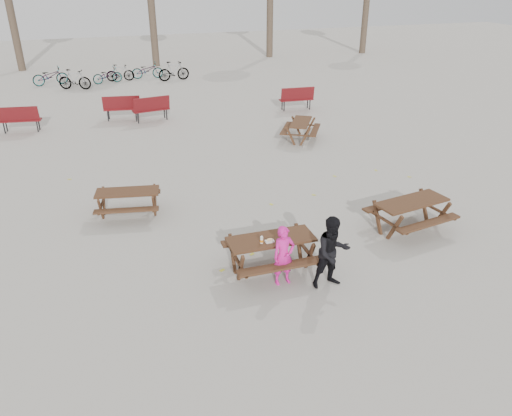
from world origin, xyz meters
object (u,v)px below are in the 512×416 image
object	(u,v)px
picnic_table_north	(129,203)
picnic_table_far	(301,131)
main_picnic_table	(271,246)
child	(284,256)
picnic_table_east	(410,215)
soda_bottle	(262,240)
adult	(332,252)
food_tray	(270,241)

from	to	relation	value
picnic_table_north	picnic_table_far	xyz separation A→B (m)	(6.59, 4.35, 0.00)
main_picnic_table	child	size ratio (longest dim) A/B	1.41
picnic_table_far	child	bearing A→B (deg)	-174.00
picnic_table_east	picnic_table_far	size ratio (longest dim) A/B	1.13
picnic_table_east	picnic_table_north	xyz separation A→B (m)	(-6.41, 2.92, -0.05)
picnic_table_far	picnic_table_north	bearing A→B (deg)	154.24
main_picnic_table	soda_bottle	xyz separation A→B (m)	(-0.25, -0.14, 0.26)
adult	picnic_table_north	distance (m)	5.73
picnic_table_north	soda_bottle	bearing A→B (deg)	-47.23
main_picnic_table	picnic_table_far	bearing A→B (deg)	63.27
adult	picnic_table_east	size ratio (longest dim) A/B	0.85
main_picnic_table	picnic_table_north	bearing A→B (deg)	126.10
food_tray	soda_bottle	size ratio (longest dim) A/B	1.06
picnic_table_east	picnic_table_far	world-z (taller)	picnic_table_east
adult	picnic_table_far	world-z (taller)	adult
child	picnic_table_north	bearing A→B (deg)	118.70
child	adult	distance (m)	0.96
soda_bottle	picnic_table_far	xyz separation A→B (m)	(4.24, 8.05, -0.50)
child	picnic_table_north	world-z (taller)	child
soda_bottle	child	world-z (taller)	child
adult	picnic_table_far	xyz separation A→B (m)	(3.02, 8.81, -0.42)
main_picnic_table	picnic_table_north	world-z (taller)	main_picnic_table
soda_bottle	picnic_table_north	distance (m)	4.42
main_picnic_table	picnic_table_east	distance (m)	3.86
picnic_table_east	food_tray	bearing A→B (deg)	-178.09
soda_bottle	picnic_table_north	xyz separation A→B (m)	(-2.35, 3.71, -0.51)
picnic_table_east	picnic_table_north	world-z (taller)	picnic_table_east
food_tray	main_picnic_table	bearing A→B (deg)	59.89
food_tray	soda_bottle	distance (m)	0.18
picnic_table_east	soda_bottle	bearing A→B (deg)	-178.57
adult	picnic_table_far	size ratio (longest dim) A/B	0.96
child	picnic_table_east	world-z (taller)	child
food_tray	adult	bearing A→B (deg)	-35.76
picnic_table_east	picnic_table_far	xyz separation A→B (m)	(0.18, 7.27, -0.04)
main_picnic_table	food_tray	world-z (taller)	food_tray
main_picnic_table	picnic_table_north	xyz separation A→B (m)	(-2.60, 3.57, -0.25)
child	picnic_table_east	size ratio (longest dim) A/B	0.71
food_tray	picnic_table_far	distance (m)	9.03
soda_bottle	picnic_table_north	size ratio (longest dim) A/B	0.11
adult	picnic_table_east	world-z (taller)	adult
picnic_table_far	soda_bottle	bearing A→B (deg)	-176.94
main_picnic_table	picnic_table_far	xyz separation A→B (m)	(3.98, 7.91, -0.24)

